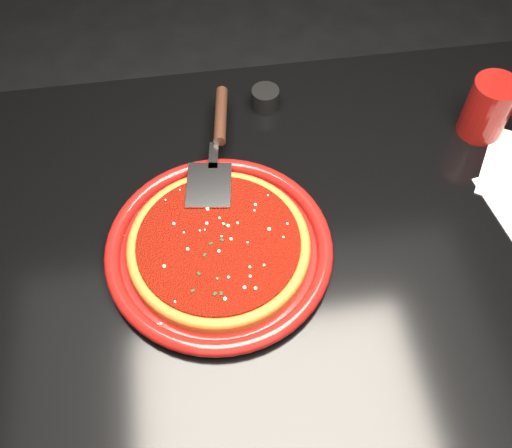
{
  "coord_description": "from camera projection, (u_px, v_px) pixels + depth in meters",
  "views": [
    {
      "loc": [
        -0.15,
        -0.45,
        1.49
      ],
      "look_at": [
        -0.08,
        0.03,
        0.77
      ],
      "focal_mm": 40.0,
      "sensor_mm": 36.0,
      "label": 1
    }
  ],
  "objects": [
    {
      "name": "plate",
      "position": [
        219.0,
        248.0,
        0.85
      ],
      "size": [
        0.34,
        0.34,
        0.03
      ],
      "primitive_type": "cylinder",
      "rotation": [
        0.0,
        0.0,
        -0.01
      ],
      "color": "maroon",
      "rests_on": "table"
    },
    {
      "name": "basil_flecks",
      "position": [
        218.0,
        241.0,
        0.83
      ],
      "size": [
        0.21,
        0.21,
        0.0
      ],
      "primitive_type": null,
      "color": "black",
      "rests_on": "plate"
    },
    {
      "name": "table",
      "position": [
        298.0,
        336.0,
        1.18
      ],
      "size": [
        1.2,
        0.8,
        0.75
      ],
      "primitive_type": "cube",
      "color": "black",
      "rests_on": "floor"
    },
    {
      "name": "ramekin",
      "position": [
        265.0,
        99.0,
        1.01
      ],
      "size": [
        0.06,
        0.06,
        0.04
      ],
      "primitive_type": "cylinder",
      "rotation": [
        0.0,
        0.0,
        0.14
      ],
      "color": "black",
      "rests_on": "table"
    },
    {
      "name": "cup",
      "position": [
        488.0,
        108.0,
        0.95
      ],
      "size": [
        0.1,
        0.1,
        0.11
      ],
      "primitive_type": "cylinder",
      "rotation": [
        0.0,
        0.0,
        -0.32
      ],
      "color": "maroon",
      "rests_on": "table"
    },
    {
      "name": "pizza_server",
      "position": [
        216.0,
        146.0,
        0.92
      ],
      "size": [
        0.13,
        0.3,
        0.02
      ],
      "primitive_type": null,
      "rotation": [
        0.0,
        0.0,
        -0.15
      ],
      "color": "silver",
      "rests_on": "plate"
    },
    {
      "name": "parmesan_dusting",
      "position": [
        218.0,
        240.0,
        0.83
      ],
      "size": [
        0.23,
        0.23,
        0.01
      ],
      "primitive_type": null,
      "color": "beige",
      "rests_on": "plate"
    },
    {
      "name": "floor",
      "position": [
        289.0,
        393.0,
        1.5
      ],
      "size": [
        4.0,
        4.0,
        0.01
      ],
      "primitive_type": "cube",
      "color": "black",
      "rests_on": "ground"
    },
    {
      "name": "pizza_sauce",
      "position": [
        219.0,
        243.0,
        0.83
      ],
      "size": [
        0.24,
        0.24,
        0.01
      ],
      "primitive_type": "cylinder",
      "rotation": [
        0.0,
        0.0,
        -0.01
      ],
      "color": "#6A1007",
      "rests_on": "plate"
    },
    {
      "name": "pizza_crust",
      "position": [
        219.0,
        247.0,
        0.84
      ],
      "size": [
        0.27,
        0.27,
        0.01
      ],
      "primitive_type": "cylinder",
      "rotation": [
        0.0,
        0.0,
        -0.01
      ],
      "color": "brown",
      "rests_on": "plate"
    },
    {
      "name": "pizza_crust_rim",
      "position": [
        219.0,
        244.0,
        0.84
      ],
      "size": [
        0.27,
        0.27,
        0.02
      ],
      "primitive_type": "torus",
      "rotation": [
        0.0,
        0.0,
        -0.01
      ],
      "color": "brown",
      "rests_on": "plate"
    }
  ]
}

